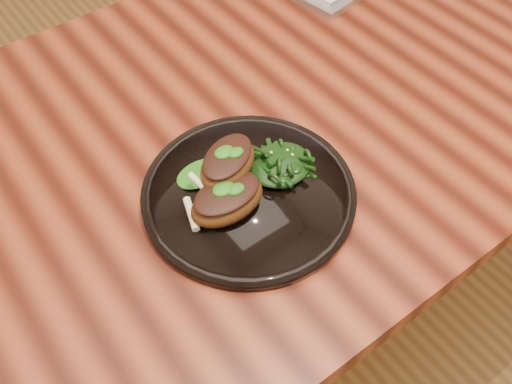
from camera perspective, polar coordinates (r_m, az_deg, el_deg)
desk at (r=0.99m, az=0.44°, el=5.05°), size 1.60×0.80×0.75m
plate at (r=0.79m, az=-0.73°, el=-0.18°), size 0.30×0.30×0.02m
lamb_chop_front at (r=0.75m, az=-2.96°, el=-0.75°), size 0.11×0.08×0.05m
lamb_chop_back at (r=0.77m, az=-2.89°, el=2.96°), size 0.12×0.10×0.04m
herb_smear at (r=0.81m, az=-5.56°, el=1.86°), size 0.07×0.05×0.00m
greens_heap at (r=0.80m, az=2.42°, el=3.05°), size 0.09×0.09×0.04m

